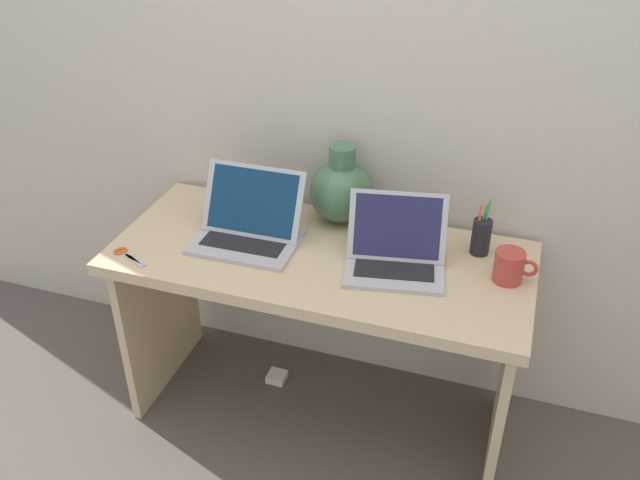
# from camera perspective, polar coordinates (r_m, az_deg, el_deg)

# --- Properties ---
(ground_plane) EXTENTS (6.00, 6.00, 0.00)m
(ground_plane) POSITION_cam_1_polar(r_m,az_deg,el_deg) (2.62, 0.00, -14.19)
(ground_plane) COLOR #564C47
(back_wall) EXTENTS (4.40, 0.04, 2.40)m
(back_wall) POSITION_cam_1_polar(r_m,az_deg,el_deg) (2.24, 2.77, 14.02)
(back_wall) COLOR beige
(back_wall) RESTS_ON ground
(desk) EXTENTS (1.34, 0.59, 0.71)m
(desk) POSITION_cam_1_polar(r_m,az_deg,el_deg) (2.25, 0.00, -4.47)
(desk) COLOR #D1B78C
(desk) RESTS_ON ground
(laptop_left) EXTENTS (0.34, 0.26, 0.23)m
(laptop_left) POSITION_cam_1_polar(r_m,az_deg,el_deg) (2.22, -5.97, 1.45)
(laptop_left) COLOR #B2B2B7
(laptop_left) RESTS_ON desk
(laptop_right) EXTENTS (0.34, 0.29, 0.21)m
(laptop_right) POSITION_cam_1_polar(r_m,az_deg,el_deg) (2.09, 6.40, -0.78)
(laptop_right) COLOR #B2B2B7
(laptop_right) RESTS_ON desk
(green_vase) EXTENTS (0.22, 0.22, 0.27)m
(green_vase) POSITION_cam_1_polar(r_m,az_deg,el_deg) (2.30, 1.84, 4.25)
(green_vase) COLOR #47704C
(green_vase) RESTS_ON desk
(coffee_mug) EXTENTS (0.13, 0.09, 0.10)m
(coffee_mug) POSITION_cam_1_polar(r_m,az_deg,el_deg) (2.09, 15.69, -2.15)
(coffee_mug) COLOR #B23D33
(coffee_mug) RESTS_ON desk
(pen_cup) EXTENTS (0.06, 0.06, 0.19)m
(pen_cup) POSITION_cam_1_polar(r_m,az_deg,el_deg) (2.19, 13.42, 0.33)
(pen_cup) COLOR black
(pen_cup) RESTS_ON desk
(scissors) EXTENTS (0.14, 0.09, 0.01)m
(scissors) POSITION_cam_1_polar(r_m,az_deg,el_deg) (2.24, -16.07, -1.15)
(scissors) COLOR #B7B7BC
(scissors) RESTS_ON desk
(power_brick) EXTENTS (0.07, 0.07, 0.03)m
(power_brick) POSITION_cam_1_polar(r_m,az_deg,el_deg) (2.73, -3.66, -11.42)
(power_brick) COLOR white
(power_brick) RESTS_ON ground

